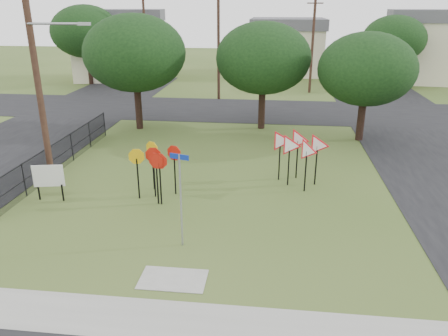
% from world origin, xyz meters
% --- Properties ---
extents(ground, '(140.00, 140.00, 0.00)m').
position_xyz_m(ground, '(0.00, 0.00, 0.00)').
color(ground, '#3A521E').
extents(sidewalk, '(30.00, 1.60, 0.02)m').
position_xyz_m(sidewalk, '(0.00, -4.20, 0.01)').
color(sidewalk, gray).
rests_on(sidewalk, ground).
extents(street_left, '(8.00, 50.00, 0.02)m').
position_xyz_m(street_left, '(-12.00, 10.00, 0.01)').
color(street_left, black).
rests_on(street_left, ground).
extents(street_right, '(8.00, 50.00, 0.02)m').
position_xyz_m(street_right, '(12.00, 10.00, 0.01)').
color(street_right, black).
rests_on(street_right, ground).
extents(street_far, '(60.00, 8.00, 0.02)m').
position_xyz_m(street_far, '(0.00, 20.00, 0.01)').
color(street_far, black).
rests_on(street_far, ground).
extents(curb_pad, '(2.00, 1.20, 0.02)m').
position_xyz_m(curb_pad, '(0.00, -2.40, 0.01)').
color(curb_pad, gray).
rests_on(curb_pad, ground).
extents(street_name_sign, '(0.66, 0.22, 3.30)m').
position_xyz_m(street_name_sign, '(-0.13, -0.39, 1.87)').
color(street_name_sign, '#92969A').
rests_on(street_name_sign, ground).
extents(stop_sign_cluster, '(2.10, 1.78, 2.22)m').
position_xyz_m(stop_sign_cluster, '(-1.99, 3.36, 1.67)').
color(stop_sign_cluster, black).
rests_on(stop_sign_cluster, ground).
extents(yield_sign_cluster, '(2.68, 2.14, 2.43)m').
position_xyz_m(yield_sign_cluster, '(3.95, 5.60, 1.78)').
color(yield_sign_cluster, black).
rests_on(yield_sign_cluster, ground).
extents(info_board, '(1.24, 0.29, 1.57)m').
position_xyz_m(info_board, '(-6.35, 2.56, 1.04)').
color(info_board, black).
rests_on(info_board, ground).
extents(utility_pole_main, '(3.55, 0.33, 10.00)m').
position_xyz_m(utility_pole_main, '(-7.24, 4.50, 5.21)').
color(utility_pole_main, '#3F281D').
rests_on(utility_pole_main, ground).
extents(far_pole_a, '(1.40, 0.24, 9.00)m').
position_xyz_m(far_pole_a, '(-2.00, 24.00, 4.60)').
color(far_pole_a, '#3F281D').
rests_on(far_pole_a, ground).
extents(far_pole_b, '(1.40, 0.24, 8.50)m').
position_xyz_m(far_pole_b, '(6.00, 28.00, 4.35)').
color(far_pole_b, '#3F281D').
rests_on(far_pole_b, ground).
extents(far_pole_c, '(1.40, 0.24, 9.00)m').
position_xyz_m(far_pole_c, '(-10.00, 30.00, 4.60)').
color(far_pole_c, '#3F281D').
rests_on(far_pole_c, ground).
extents(fence_run, '(0.05, 11.55, 1.50)m').
position_xyz_m(fence_run, '(-7.60, 6.25, 0.78)').
color(fence_run, black).
rests_on(fence_run, ground).
extents(house_left, '(10.58, 8.88, 7.20)m').
position_xyz_m(house_left, '(-14.00, 34.00, 3.65)').
color(house_left, beige).
rests_on(house_left, ground).
extents(house_mid, '(8.40, 8.40, 6.20)m').
position_xyz_m(house_mid, '(4.00, 40.00, 3.15)').
color(house_mid, beige).
rests_on(house_mid, ground).
extents(house_right, '(8.30, 8.30, 7.20)m').
position_xyz_m(house_right, '(18.00, 36.00, 3.65)').
color(house_right, beige).
rests_on(house_right, ground).
extents(tree_near_left, '(6.40, 6.40, 7.27)m').
position_xyz_m(tree_near_left, '(-6.00, 14.00, 4.86)').
color(tree_near_left, black).
rests_on(tree_near_left, ground).
extents(tree_near_mid, '(6.00, 6.00, 6.80)m').
position_xyz_m(tree_near_mid, '(2.00, 15.00, 4.54)').
color(tree_near_mid, black).
rests_on(tree_near_mid, ground).
extents(tree_near_right, '(5.60, 5.60, 6.33)m').
position_xyz_m(tree_near_right, '(8.00, 13.00, 4.22)').
color(tree_near_right, black).
rests_on(tree_near_right, ground).
extents(tree_far_left, '(6.80, 6.80, 7.73)m').
position_xyz_m(tree_far_left, '(-16.00, 30.00, 5.17)').
color(tree_far_left, black).
rests_on(tree_far_left, ground).
extents(tree_far_right, '(6.00, 6.00, 6.80)m').
position_xyz_m(tree_far_right, '(14.00, 32.00, 4.54)').
color(tree_far_right, black).
rests_on(tree_far_right, ground).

